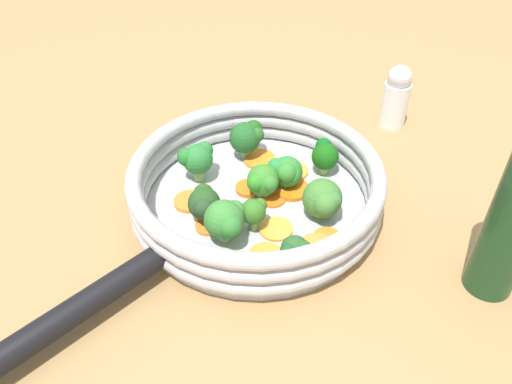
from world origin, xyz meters
TOP-DOWN VIEW (x-y plane):
  - ground_plane at (0.00, 0.00)m, footprint 4.00×4.00m
  - skillet at (0.00, 0.00)m, footprint 0.29×0.29m
  - skillet_rim_wall at (0.00, 0.00)m, footprint 0.31×0.31m
  - skillet_handle at (0.09, -0.24)m, footprint 0.11×0.22m
  - skillet_rivet_left at (0.02, -0.14)m, footprint 0.01×0.01m
  - skillet_rivet_right at (0.08, -0.11)m, footprint 0.01×0.01m
  - carrot_slice_0 at (-0.03, -0.08)m, footprint 0.06×0.06m
  - carrot_slice_1 at (-0.04, 0.07)m, footprint 0.06×0.06m
  - carrot_slice_2 at (-0.00, -0.06)m, footprint 0.06×0.06m
  - carrot_slice_3 at (0.10, 0.05)m, footprint 0.05×0.05m
  - carrot_slice_4 at (0.00, 0.05)m, footprint 0.06×0.06m
  - carrot_slice_5 at (0.01, 0.02)m, footprint 0.04×0.04m
  - carrot_slice_6 at (0.10, 0.03)m, footprint 0.05×0.05m
  - carrot_slice_7 at (0.02, -0.07)m, footprint 0.05×0.05m
  - carrot_slice_8 at (-0.08, 0.04)m, footprint 0.06×0.06m
  - carrot_slice_9 at (0.10, -0.04)m, footprint 0.04×0.04m
  - carrot_slice_10 at (0.06, -0.00)m, footprint 0.06×0.06m
  - carrot_slice_11 at (0.09, -0.03)m, footprint 0.06×0.06m
  - carrot_slice_12 at (-0.02, -0.00)m, footprint 0.05×0.05m
  - carrot_slice_13 at (-0.01, 0.03)m, footprint 0.03×0.03m
  - broccoli_floret_0 at (-0.07, -0.05)m, footprint 0.04×0.05m
  - broccoli_floret_1 at (-0.01, 0.05)m, footprint 0.05×0.04m
  - broccoli_floret_2 at (0.12, -0.01)m, footprint 0.03×0.04m
  - broccoli_floret_3 at (-0.02, 0.11)m, footprint 0.04×0.04m
  - broccoli_floret_4 at (-0.09, 0.03)m, footprint 0.04×0.05m
  - broccoli_floret_5 at (0.01, -0.07)m, footprint 0.05×0.04m
  - broccoli_floret_6 at (0.06, 0.06)m, footprint 0.05×0.05m
  - broccoli_floret_7 at (-0.00, 0.01)m, footprint 0.04×0.04m
  - broccoli_floret_8 at (0.04, -0.02)m, footprint 0.03×0.03m
  - broccoli_floret_9 at (0.05, -0.06)m, footprint 0.05×0.05m
  - salt_shaker at (-0.10, 0.28)m, footprint 0.04×0.04m

SIDE VIEW (x-z plane):
  - ground_plane at x=0.00m, z-range 0.00..0.00m
  - skillet at x=0.00m, z-range 0.00..0.01m
  - carrot_slice_11 at x=0.09m, z-range 0.01..0.02m
  - carrot_slice_5 at x=0.01m, z-range 0.01..0.02m
  - carrot_slice_10 at x=0.06m, z-range 0.01..0.02m
  - carrot_slice_9 at x=0.10m, z-range 0.01..0.02m
  - carrot_slice_1 at x=-0.04m, z-range 0.01..0.02m
  - carrot_slice_7 at x=0.02m, z-range 0.01..0.02m
  - carrot_slice_3 at x=0.10m, z-range 0.01..0.02m
  - carrot_slice_8 at x=-0.08m, z-range 0.01..0.02m
  - carrot_slice_2 at x=0.00m, z-range 0.01..0.02m
  - carrot_slice_6 at x=0.10m, z-range 0.01..0.02m
  - carrot_slice_0 at x=-0.03m, z-range 0.01..0.02m
  - carrot_slice_4 at x=0.00m, z-range 0.01..0.02m
  - carrot_slice_12 at x=-0.02m, z-range 0.01..0.02m
  - carrot_slice_13 at x=-0.01m, z-range 0.01..0.02m
  - skillet_rivet_left at x=0.02m, z-range 0.01..0.02m
  - skillet_rivet_right at x=0.08m, z-range 0.01..0.02m
  - skillet_handle at x=0.09m, z-range 0.01..0.04m
  - broccoli_floret_2 at x=0.12m, z-range 0.02..0.06m
  - broccoli_floret_1 at x=-0.01m, z-range 0.02..0.06m
  - broccoli_floret_7 at x=0.00m, z-range 0.02..0.06m
  - broccoli_floret_5 at x=0.01m, z-range 0.02..0.06m
  - broccoli_floret_8 at x=0.04m, z-range 0.02..0.06m
  - broccoli_floret_3 at x=-0.02m, z-range 0.02..0.06m
  - broccoli_floret_6 at x=0.06m, z-range 0.02..0.07m
  - skillet_rim_wall at x=0.00m, z-range 0.01..0.07m
  - broccoli_floret_9 at x=0.05m, z-range 0.02..0.07m
  - broccoli_floret_0 at x=-0.07m, z-range 0.02..0.07m
  - broccoli_floret_4 at x=-0.09m, z-range 0.02..0.07m
  - salt_shaker at x=-0.10m, z-range 0.00..0.10m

